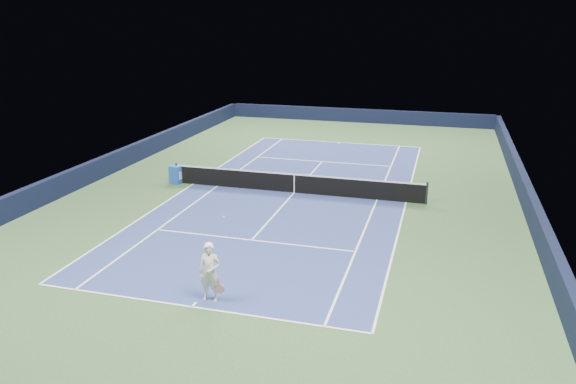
# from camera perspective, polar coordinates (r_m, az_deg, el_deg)

# --- Properties ---
(ground) EXTENTS (40.00, 40.00, 0.00)m
(ground) POSITION_cam_1_polar(r_m,az_deg,el_deg) (27.93, 0.64, -0.07)
(ground) COLOR #2F4D2A
(ground) RESTS_ON ground
(wall_far) EXTENTS (22.00, 0.35, 1.10)m
(wall_far) POSITION_cam_1_polar(r_m,az_deg,el_deg) (46.72, 7.09, 7.71)
(wall_far) COLOR black
(wall_far) RESTS_ON ground
(wall_right) EXTENTS (0.35, 40.00, 1.10)m
(wall_right) POSITION_cam_1_polar(r_m,az_deg,el_deg) (27.17, 23.26, -0.85)
(wall_right) COLOR black
(wall_right) RESTS_ON ground
(wall_left) EXTENTS (0.35, 40.00, 1.10)m
(wall_left) POSITION_cam_1_polar(r_m,az_deg,el_deg) (32.23, -18.29, 2.46)
(wall_left) COLOR black
(wall_left) RESTS_ON ground
(court_surface) EXTENTS (10.97, 23.77, 0.01)m
(court_surface) POSITION_cam_1_polar(r_m,az_deg,el_deg) (27.93, 0.64, -0.07)
(court_surface) COLOR navy
(court_surface) RESTS_ON ground
(baseline_far) EXTENTS (10.97, 0.08, 0.00)m
(baseline_far) POSITION_cam_1_polar(r_m,az_deg,el_deg) (39.14, 5.22, 5.04)
(baseline_far) COLOR white
(baseline_far) RESTS_ON ground
(baseline_near) EXTENTS (10.97, 0.08, 0.00)m
(baseline_near) POSITION_cam_1_polar(r_m,az_deg,el_deg) (17.63, -9.74, -11.42)
(baseline_near) COLOR white
(baseline_near) RESTS_ON ground
(sideline_doubles_right) EXTENTS (0.08, 23.77, 0.00)m
(sideline_doubles_right) POSITION_cam_1_polar(r_m,az_deg,el_deg) (27.09, 11.91, -1.01)
(sideline_doubles_right) COLOR white
(sideline_doubles_right) RESTS_ON ground
(sideline_doubles_left) EXTENTS (0.08, 23.77, 0.00)m
(sideline_doubles_left) POSITION_cam_1_polar(r_m,az_deg,el_deg) (29.77, -9.60, 0.82)
(sideline_doubles_left) COLOR white
(sideline_doubles_left) RESTS_ON ground
(sideline_singles_right) EXTENTS (0.08, 23.77, 0.00)m
(sideline_singles_right) POSITION_cam_1_polar(r_m,az_deg,el_deg) (27.20, 9.04, -0.77)
(sideline_singles_right) COLOR white
(sideline_singles_right) RESTS_ON ground
(sideline_singles_left) EXTENTS (0.08, 23.77, 0.00)m
(sideline_singles_left) POSITION_cam_1_polar(r_m,az_deg,el_deg) (29.23, -7.17, 0.61)
(sideline_singles_left) COLOR white
(sideline_singles_left) RESTS_ON ground
(service_line_far) EXTENTS (8.23, 0.08, 0.00)m
(service_line_far) POSITION_cam_1_polar(r_m,az_deg,el_deg) (33.91, 3.48, 3.11)
(service_line_far) COLOR white
(service_line_far) RESTS_ON ground
(service_line_near) EXTENTS (8.23, 0.08, 0.00)m
(service_line_near) POSITION_cam_1_polar(r_m,az_deg,el_deg) (22.19, -3.71, -4.89)
(service_line_near) COLOR white
(service_line_near) RESTS_ON ground
(center_service_line) EXTENTS (0.08, 12.80, 0.00)m
(center_service_line) POSITION_cam_1_polar(r_m,az_deg,el_deg) (27.93, 0.64, -0.05)
(center_service_line) COLOR white
(center_service_line) RESTS_ON ground
(center_mark_far) EXTENTS (0.08, 0.30, 0.00)m
(center_mark_far) POSITION_cam_1_polar(r_m,az_deg,el_deg) (39.00, 5.18, 5.00)
(center_mark_far) COLOR white
(center_mark_far) RESTS_ON ground
(center_mark_near) EXTENTS (0.08, 0.30, 0.00)m
(center_mark_near) POSITION_cam_1_polar(r_m,az_deg,el_deg) (17.75, -9.53, -11.20)
(center_mark_near) COLOR white
(center_mark_near) RESTS_ON ground
(tennis_net) EXTENTS (12.90, 0.10, 1.07)m
(tennis_net) POSITION_cam_1_polar(r_m,az_deg,el_deg) (27.78, 0.64, 0.92)
(tennis_net) COLOR black
(tennis_net) RESTS_ON ground
(sponsor_cube) EXTENTS (0.66, 0.61, 0.94)m
(sponsor_cube) POSITION_cam_1_polar(r_m,az_deg,el_deg) (29.97, -11.29, 1.75)
(sponsor_cube) COLOR blue
(sponsor_cube) RESTS_ON ground
(tennis_player) EXTENTS (0.85, 1.29, 2.43)m
(tennis_player) POSITION_cam_1_polar(r_m,az_deg,el_deg) (17.52, -7.93, -8.07)
(tennis_player) COLOR white
(tennis_player) RESTS_ON ground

